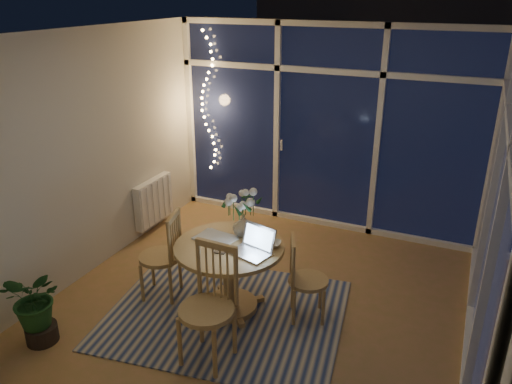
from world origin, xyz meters
TOP-DOWN VIEW (x-y plane):
  - floor at (0.00, 0.00)m, footprint 4.00×4.00m
  - ceiling at (0.00, 0.00)m, footprint 4.00×4.00m
  - wall_back at (0.00, 2.00)m, footprint 4.00×0.04m
  - wall_front at (0.00, -2.00)m, footprint 4.00×0.04m
  - wall_left at (-2.00, 0.00)m, footprint 0.04×4.00m
  - wall_right at (2.00, 0.00)m, footprint 0.04×4.00m
  - window_wall_back at (0.00, 1.96)m, footprint 4.00×0.10m
  - window_wall_right at (1.96, 0.00)m, footprint 0.10×4.00m
  - radiator at (-1.94, 0.90)m, footprint 0.10×0.70m
  - fairy_lights at (-1.65, 1.88)m, footprint 0.24×0.10m
  - garden_patio at (0.50, 5.00)m, footprint 12.00×6.00m
  - garden_fence at (0.00, 5.50)m, footprint 11.00×0.08m
  - neighbour_roof at (0.30, 8.50)m, footprint 7.00×3.00m
  - garden_shrubs at (-0.80, 3.40)m, footprint 0.90×0.90m
  - rug at (-0.24, -0.38)m, footprint 2.45×2.07m
  - dining_table at (-0.24, -0.28)m, footprint 1.18×1.18m
  - chair_left at (-0.99, -0.36)m, footprint 0.53×0.53m
  - chair_right at (0.49, -0.10)m, footprint 0.52×0.52m
  - chair_front at (-0.08, -1.02)m, footprint 0.51×0.51m
  - laptop at (0.01, -0.35)m, footprint 0.42×0.38m
  - flower_vase at (-0.20, -0.05)m, footprint 0.23×0.23m
  - bowl at (0.14, -0.12)m, footprint 0.17×0.17m
  - newspapers at (-0.45, -0.20)m, footprint 0.39×0.31m
  - phone at (-0.26, -0.44)m, footprint 0.11×0.06m
  - potted_plant at (-1.56, -1.41)m, footprint 0.58×0.51m

SIDE VIEW (x-z plane):
  - garden_patio at x=0.50m, z-range -0.11..-0.01m
  - floor at x=0.00m, z-range 0.00..0.00m
  - rug at x=-0.24m, z-range 0.00..0.01m
  - dining_table at x=-0.24m, z-range 0.00..0.71m
  - potted_plant at x=-1.56m, z-range 0.00..0.76m
  - radiator at x=-1.94m, z-range 0.11..0.69m
  - chair_right at x=0.49m, z-range 0.00..0.86m
  - garden_shrubs at x=-0.80m, z-range 0.00..0.90m
  - chair_left at x=-0.99m, z-range 0.00..0.95m
  - chair_front at x=-0.08m, z-range 0.00..1.06m
  - phone at x=-0.26m, z-range 0.71..0.72m
  - newspapers at x=-0.45m, z-range 0.71..0.72m
  - bowl at x=0.14m, z-range 0.71..0.75m
  - flower_vase at x=-0.20m, z-range 0.71..0.92m
  - laptop at x=0.01m, z-range 0.71..0.97m
  - garden_fence at x=0.00m, z-range 0.00..1.80m
  - wall_back at x=0.00m, z-range 0.00..2.60m
  - wall_front at x=0.00m, z-range 0.00..2.60m
  - wall_left at x=-2.00m, z-range 0.00..2.60m
  - wall_right at x=2.00m, z-range 0.00..2.60m
  - window_wall_back at x=0.00m, z-range 0.00..2.60m
  - window_wall_right at x=1.96m, z-range 0.00..2.60m
  - fairy_lights at x=-1.65m, z-range 0.60..2.45m
  - neighbour_roof at x=0.30m, z-range 1.10..3.30m
  - ceiling at x=0.00m, z-range 2.60..2.60m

